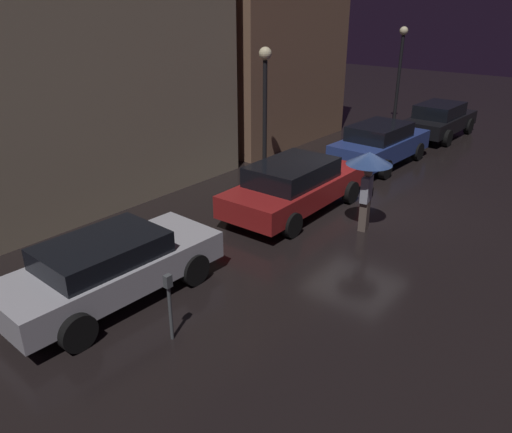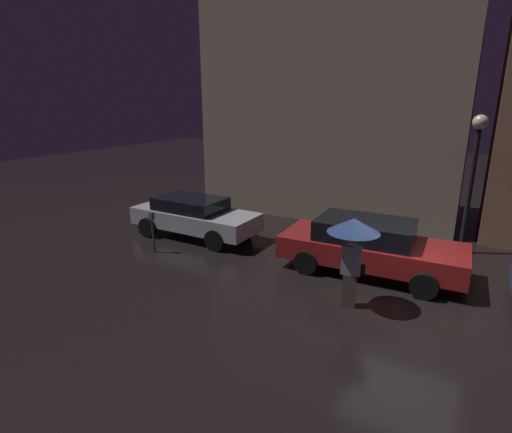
# 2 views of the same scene
# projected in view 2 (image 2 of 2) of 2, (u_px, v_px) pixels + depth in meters

# --- Properties ---
(ground_plane) EXTENTS (60.00, 60.00, 0.00)m
(ground_plane) POSITION_uv_depth(u_px,v_px,m) (412.00, 305.00, 8.85)
(ground_plane) COLOR black
(building_facade_left) EXTENTS (9.67, 3.00, 8.67)m
(building_facade_left) POSITION_uv_depth(u_px,v_px,m) (330.00, 101.00, 15.07)
(building_facade_left) COLOR gray
(building_facade_left) RESTS_ON ground
(parked_car_silver) EXTENTS (4.35, 1.87, 1.30)m
(parked_car_silver) POSITION_uv_depth(u_px,v_px,m) (194.00, 215.00, 13.20)
(parked_car_silver) COLOR #B7B7BF
(parked_car_silver) RESTS_ON ground
(parked_car_red) EXTENTS (4.66, 2.02, 1.41)m
(parked_car_red) POSITION_uv_depth(u_px,v_px,m) (369.00, 245.00, 10.39)
(parked_car_red) COLOR maroon
(parked_car_red) RESTS_ON ground
(pedestrian_with_umbrella) EXTENTS (1.10, 1.10, 2.02)m
(pedestrian_with_umbrella) POSITION_uv_depth(u_px,v_px,m) (353.00, 236.00, 8.36)
(pedestrian_with_umbrella) COLOR #66564C
(pedestrian_with_umbrella) RESTS_ON ground
(parking_meter) EXTENTS (0.12, 0.10, 1.24)m
(parking_meter) POSITION_uv_depth(u_px,v_px,m) (153.00, 228.00, 11.72)
(parking_meter) COLOR #4C5154
(parking_meter) RESTS_ON ground
(street_lamp_near) EXTENTS (0.40, 0.40, 4.00)m
(street_lamp_near) POSITION_uv_depth(u_px,v_px,m) (474.00, 160.00, 11.13)
(street_lamp_near) COLOR black
(street_lamp_near) RESTS_ON ground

